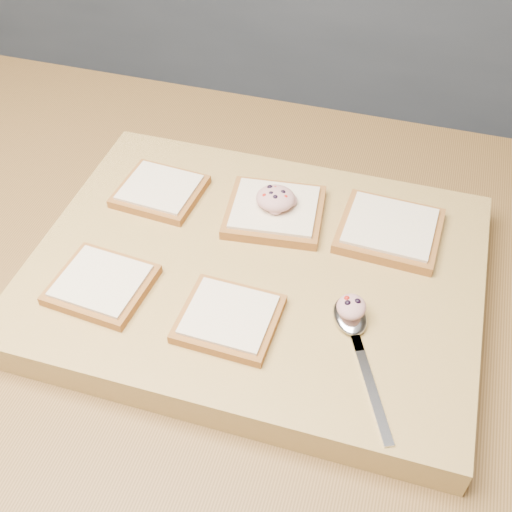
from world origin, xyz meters
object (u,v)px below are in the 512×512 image
at_px(bread_far_center, 275,211).
at_px(tuna_salad_dollop, 276,198).
at_px(cutting_board, 256,274).
at_px(spoon, 353,326).

distance_m(bread_far_center, tuna_salad_dollop, 0.02).
xyz_separation_m(bread_far_center, tuna_salad_dollop, (0.00, 0.00, 0.02)).
height_order(cutting_board, spoon, spoon).
height_order(tuna_salad_dollop, spoon, tuna_salad_dollop).
xyz_separation_m(cutting_board, tuna_salad_dollop, (-0.00, 0.09, 0.05)).
relative_size(bread_far_center, tuna_salad_dollop, 2.66).
height_order(cutting_board, tuna_salad_dollop, tuna_salad_dollop).
xyz_separation_m(cutting_board, spoon, (0.13, -0.07, 0.03)).
distance_m(bread_far_center, spoon, 0.21).
bearing_deg(tuna_salad_dollop, bread_far_center, -100.51).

